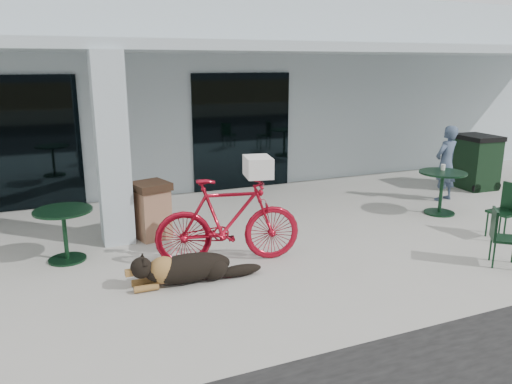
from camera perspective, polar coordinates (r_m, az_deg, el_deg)
name	(u,v)px	position (r m, az deg, el deg)	size (l,w,h in m)	color
ground	(253,279)	(7.05, -0.36, -9.90)	(80.00, 80.00, 0.00)	#A3A29A
building	(136,88)	(14.65, -13.55, 11.53)	(22.00, 7.00, 4.50)	#ABBBC2
storefront_glass_left	(6,145)	(11.04, -26.64, 4.84)	(2.80, 0.06, 2.70)	black
storefront_glass_right	(242,132)	(11.82, -1.62, 6.90)	(2.40, 0.06, 2.70)	black
column	(112,150)	(8.39, -16.12, 4.66)	(0.50, 0.50, 3.12)	#ABBBC2
overhang	(179,47)	(9.85, -8.81, 16.08)	(22.00, 2.80, 0.18)	#ABBBC2
bicycle	(228,221)	(7.40, -3.19, -3.31)	(0.61, 2.16, 1.30)	maroon
laundry_basket	(258,167)	(7.28, 0.23, 2.90)	(0.50, 0.37, 0.30)	white
dog	(189,266)	(6.93, -7.71, -8.41)	(1.38, 0.46, 0.46)	black
cup_near_dog	(259,252)	(7.85, 0.34, -6.91)	(0.07, 0.07, 0.09)	white
cafe_table_near	(65,235)	(8.07, -20.97, -4.63)	(0.86, 0.86, 0.80)	black
cafe_table_far	(441,193)	(10.52, 20.39, -0.09)	(0.91, 0.91, 0.85)	black
cafe_chair_far_a	(505,238)	(8.20, 26.62, -4.73)	(0.39, 0.42, 0.85)	black
cafe_chair_far_b	(504,212)	(9.46, 26.49, -2.02)	(0.42, 0.46, 0.94)	black
person	(446,163)	(11.53, 20.88, 3.07)	(0.60, 0.39, 1.63)	#3D4D66
cup_on_table	(443,167)	(10.60, 20.59, 2.67)	(0.09, 0.09, 0.12)	white
trash_receptacle	(151,210)	(8.66, -11.87, -2.07)	(0.57, 0.57, 0.98)	#875F46
wheeled_bin	(475,162)	(13.02, 23.74, 3.20)	(0.78, 1.00, 1.27)	black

